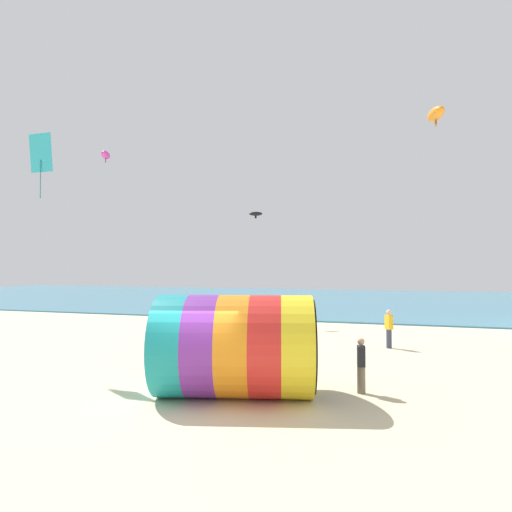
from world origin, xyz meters
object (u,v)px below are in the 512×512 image
(giant_inflatable_tube, at_px, (236,346))
(kite_cyan_diamond, at_px, (41,154))
(kite_black_parafoil, at_px, (256,214))
(kite_handler, at_px, (361,365))
(bystander_near_water, at_px, (187,315))
(bystander_far_left, at_px, (389,328))
(kite_orange_parafoil, at_px, (436,114))
(kite_magenta_parafoil, at_px, (106,155))

(giant_inflatable_tube, xyz_separation_m, kite_cyan_diamond, (-8.95, 2.27, 6.65))
(giant_inflatable_tube, distance_m, kite_black_parafoil, 17.82)
(giant_inflatable_tube, bearing_deg, kite_handler, 22.89)
(bystander_near_water, height_order, bystander_far_left, bystander_far_left)
(kite_handler, xyz_separation_m, kite_orange_parafoil, (2.62, 7.19, 9.37))
(kite_handler, xyz_separation_m, kite_magenta_parafoil, (-14.85, 8.55, 9.21))
(kite_black_parafoil, relative_size, bystander_near_water, 0.59)
(kite_handler, relative_size, kite_magenta_parafoil, 1.18)
(bystander_far_left, bearing_deg, kite_cyan_diamond, -151.81)
(kite_handler, bearing_deg, kite_magenta_parafoil, 150.07)
(bystander_near_water, bearing_deg, kite_black_parafoil, 56.21)
(kite_cyan_diamond, height_order, kite_magenta_parafoil, kite_magenta_parafoil)
(kite_orange_parafoil, height_order, bystander_near_water, kite_orange_parafoil)
(kite_handler, distance_m, kite_magenta_parafoil, 19.46)
(kite_handler, distance_m, kite_cyan_diamond, 14.31)
(kite_black_parafoil, xyz_separation_m, bystander_near_water, (-2.84, -4.24, -6.30))
(kite_orange_parafoil, xyz_separation_m, bystander_near_water, (-13.31, 3.43, -9.38))
(bystander_near_water, bearing_deg, kite_magenta_parafoil, -153.55)
(kite_cyan_diamond, relative_size, kite_magenta_parafoil, 1.87)
(giant_inflatable_tube, distance_m, kite_magenta_parafoil, 17.48)
(kite_orange_parafoil, bearing_deg, giant_inflatable_tube, -124.72)
(kite_handler, xyz_separation_m, kite_black_parafoil, (-7.86, 14.86, 6.30))
(bystander_far_left, bearing_deg, kite_magenta_parafoil, 177.15)
(kite_orange_parafoil, xyz_separation_m, bystander_far_left, (-1.99, 0.59, -9.29))
(bystander_near_water, relative_size, bystander_far_left, 0.92)
(giant_inflatable_tube, xyz_separation_m, kite_black_parafoil, (-4.51, 16.28, 5.67))
(giant_inflatable_tube, xyz_separation_m, kite_handler, (3.35, 1.41, -0.62))
(kite_black_parafoil, height_order, kite_magenta_parafoil, kite_magenta_parafoil)
(kite_cyan_diamond, bearing_deg, bystander_near_water, 80.71)
(kite_handler, height_order, bystander_near_water, kite_handler)
(kite_cyan_diamond, xyz_separation_m, kite_orange_parafoil, (14.91, 6.33, 2.10))
(kite_cyan_diamond, xyz_separation_m, kite_magenta_parafoil, (-2.56, 7.69, 1.93))
(kite_handler, relative_size, kite_cyan_diamond, 0.63)
(bystander_far_left, bearing_deg, kite_handler, -94.59)
(kite_magenta_parafoil, distance_m, bystander_near_water, 10.32)
(giant_inflatable_tube, relative_size, bystander_near_water, 3.11)
(kite_black_parafoil, bearing_deg, bystander_near_water, -123.79)
(kite_handler, bearing_deg, bystander_far_left, 85.41)
(kite_magenta_parafoil, height_order, bystander_near_water, kite_magenta_parafoil)
(kite_black_parafoil, distance_m, bystander_near_water, 8.11)
(kite_black_parafoil, distance_m, kite_magenta_parafoil, 9.86)
(kite_handler, relative_size, kite_orange_parafoil, 0.96)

